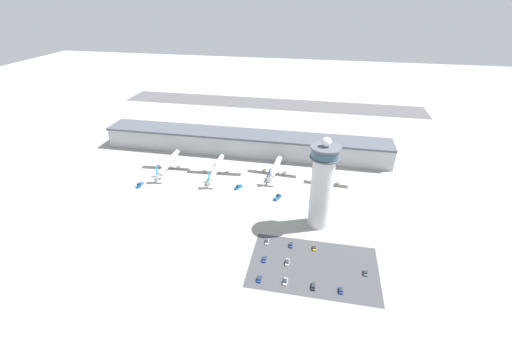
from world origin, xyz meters
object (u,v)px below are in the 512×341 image
object	(u,v)px
car_green_van	(314,248)
car_grey_coupe	(285,281)
airplane_gate_charlie	(275,168)
service_truck_fuel	(140,185)
airplane_gate_alpha	(168,164)
car_red_hatchback	(264,259)
airplane_gate_bravo	(216,169)
car_blue_compact	(291,245)
car_navy_sedan	(259,279)
car_yellow_taxi	(267,242)
control_tower	(322,185)
airplane_gate_delta	(329,179)
service_truck_baggage	(278,197)
car_white_wagon	(341,290)
car_maroon_suv	(287,262)
service_truck_catering	(238,187)
car_black_suv	(313,286)
car_silver_sedan	(366,273)

from	to	relation	value
car_green_van	car_grey_coupe	bearing A→B (deg)	-115.22
airplane_gate_charlie	service_truck_fuel	bearing A→B (deg)	-158.59
airplane_gate_alpha	car_red_hatchback	distance (m)	122.98
airplane_gate_bravo	car_blue_compact	xyz separation A→B (m)	(63.70, -70.12, -3.43)
car_navy_sedan	car_yellow_taxi	world-z (taller)	car_navy_sedan
control_tower	airplane_gate_delta	distance (m)	52.59
car_blue_compact	service_truck_baggage	bearing A→B (deg)	106.82
service_truck_fuel	car_blue_compact	distance (m)	119.03
car_white_wagon	car_grey_coupe	bearing A→B (deg)	179.19
airplane_gate_charlie	car_maroon_suv	xyz separation A→B (m)	(19.86, -91.53, -4.11)
control_tower	car_red_hatchback	size ratio (longest dim) A/B	12.43
airplane_gate_charlie	service_truck_fuel	size ratio (longest dim) A/B	5.66
car_yellow_taxi	car_maroon_suv	bearing A→B (deg)	-47.21
control_tower	car_white_wagon	xyz separation A→B (m)	(12.28, -49.59, -26.44)
car_maroon_suv	car_red_hatchback	size ratio (longest dim) A/B	1.07
car_navy_sedan	car_white_wagon	distance (m)	38.18
airplane_gate_delta	car_maroon_suv	distance (m)	85.79
car_maroon_suv	car_navy_sedan	size ratio (longest dim) A/B	1.09
car_green_van	car_navy_sedan	bearing A→B (deg)	-132.38
airplane_gate_delta	car_grey_coupe	world-z (taller)	airplane_gate_delta
airplane_gate_alpha	service_truck_catering	xyz separation A→B (m)	(59.65, -17.59, -3.33)
service_truck_baggage	car_maroon_suv	world-z (taller)	service_truck_baggage
airplane_gate_charlie	service_truck_catering	bearing A→B (deg)	-131.36
service_truck_baggage	car_navy_sedan	xyz separation A→B (m)	(1.22, -72.30, -0.45)
airplane_gate_alpha	car_maroon_suv	bearing A→B (deg)	-39.69
airplane_gate_bravo	car_navy_sedan	bearing A→B (deg)	-62.22
car_white_wagon	car_yellow_taxi	size ratio (longest dim) A/B	0.87
airplane_gate_alpha	car_yellow_taxi	xyz separation A→B (m)	(88.67, -70.38, -3.65)
airplane_gate_alpha	service_truck_fuel	bearing A→B (deg)	-108.13
service_truck_fuel	car_grey_coupe	xyz separation A→B (m)	(111.26, -68.90, -0.24)
car_blue_compact	car_maroon_suv	bearing A→B (deg)	-92.29
airplane_gate_charlie	car_black_suv	size ratio (longest dim) A/B	8.24
airplane_gate_bravo	airplane_gate_charlie	world-z (taller)	airplane_gate_charlie
control_tower	car_black_suv	bearing A→B (deg)	-90.45
car_navy_sedan	service_truck_fuel	bearing A→B (deg)	144.87
car_yellow_taxi	car_silver_sedan	bearing A→B (deg)	-14.88
car_navy_sedan	car_blue_compact	distance (m)	29.98
car_maroon_suv	car_silver_sedan	size ratio (longest dim) A/B	1.18
car_navy_sedan	airplane_gate_bravo	bearing A→B (deg)	117.78
airplane_gate_alpha	car_maroon_suv	world-z (taller)	airplane_gate_alpha
service_truck_fuel	car_blue_compact	bearing A→B (deg)	-20.81
service_truck_fuel	car_grey_coupe	bearing A→B (deg)	-31.77
car_red_hatchback	car_silver_sedan	size ratio (longest dim) A/B	1.11
airplane_gate_delta	car_silver_sedan	bearing A→B (deg)	-77.43
service_truck_fuel	service_truck_baggage	world-z (taller)	service_truck_baggage
car_silver_sedan	airplane_gate_bravo	bearing A→B (deg)	140.58
car_grey_coupe	car_yellow_taxi	bearing A→B (deg)	116.45
service_truck_baggage	car_green_van	bearing A→B (deg)	-59.87
airplane_gate_bravo	car_blue_compact	world-z (taller)	airplane_gate_bravo
car_yellow_taxi	airplane_gate_bravo	bearing A→B (deg)	125.77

